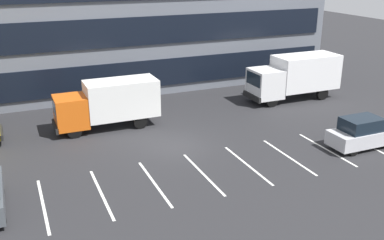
% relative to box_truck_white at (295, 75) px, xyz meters
% --- Properties ---
extents(ground_plane, '(120.00, 120.00, 0.00)m').
position_rel_box_truck_white_xyz_m(ground_plane, '(-12.75, -5.47, -2.05)').
color(ground_plane, '#262628').
extents(office_building, '(39.25, 14.06, 14.40)m').
position_rel_box_truck_white_xyz_m(office_building, '(-12.75, 12.48, 5.15)').
color(office_building, slate).
rests_on(office_building, ground_plane).
extents(lot_markings, '(22.54, 5.40, 0.01)m').
position_rel_box_truck_white_xyz_m(lot_markings, '(-12.75, -9.58, -2.05)').
color(lot_markings, silver).
rests_on(lot_markings, ground_plane).
extents(box_truck_white, '(7.86, 2.60, 3.65)m').
position_rel_box_truck_white_xyz_m(box_truck_white, '(0.00, 0.00, 0.00)').
color(box_truck_white, white).
rests_on(box_truck_white, ground_plane).
extents(box_truck_orange, '(7.12, 2.36, 3.30)m').
position_rel_box_truck_white_xyz_m(box_truck_orange, '(-15.76, -0.59, -0.19)').
color(box_truck_orange, '#D85914').
rests_on(box_truck_orange, ground_plane).
extents(suv_silver, '(4.35, 1.84, 1.97)m').
position_rel_box_truck_white_xyz_m(suv_silver, '(-2.18, -10.16, -1.10)').
color(suv_silver, silver).
rests_on(suv_silver, ground_plane).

